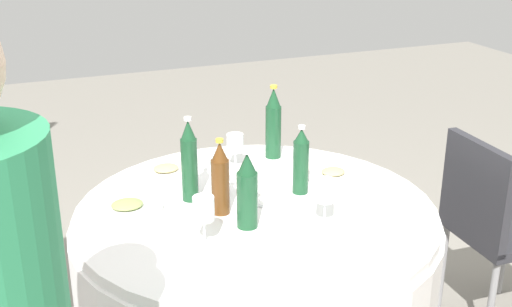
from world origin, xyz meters
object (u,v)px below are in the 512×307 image
object	(u,v)px
plate_west	(166,171)
bottle_dark_green_left	(273,124)
chair_near	(492,219)
bottle_dark_green_far	(247,191)
plate_south	(127,208)
wine_glass_right	(216,164)
plate_mid	(333,175)
bottle_dark_green_front	(189,162)
wine_glass_near	(325,192)
wine_glass_far	(204,211)
dining_table	(256,245)
wine_glass_front	(235,145)
bottle_brown_rear	(220,179)
bottle_dark_green_north	(301,162)

from	to	relation	value
plate_west	bottle_dark_green_left	bearing A→B (deg)	1.82
chair_near	bottle_dark_green_far	bearing A→B (deg)	-83.79
bottle_dark_green_far	plate_south	distance (m)	0.46
wine_glass_right	plate_mid	xyz separation A→B (m)	(0.47, -0.04, -0.10)
bottle_dark_green_front	wine_glass_near	size ratio (longest dim) A/B	1.92
wine_glass_far	plate_south	xyz separation A→B (m)	(-0.18, 0.33, -0.10)
dining_table	bottle_dark_green_front	xyz separation A→B (m)	(-0.20, 0.16, 0.30)
wine_glass_near	chair_near	world-z (taller)	wine_glass_near
bottle_dark_green_far	wine_glass_near	world-z (taller)	bottle_dark_green_far
wine_glass_front	wine_glass_near	xyz separation A→B (m)	(0.10, -0.60, 0.02)
wine_glass_right	plate_south	distance (m)	0.36
bottle_dark_green_left	wine_glass_right	xyz separation A→B (m)	(-0.34, -0.25, -0.03)
wine_glass_front	plate_south	distance (m)	0.56
wine_glass_far	plate_west	world-z (taller)	wine_glass_far
wine_glass_right	plate_mid	distance (m)	0.49
plate_mid	plate_south	distance (m)	0.82
bottle_brown_rear	bottle_dark_green_front	world-z (taller)	bottle_dark_green_front
wine_glass_front	wine_glass_right	xyz separation A→B (m)	(-0.15, -0.21, 0.02)
bottle_brown_rear	plate_mid	xyz separation A→B (m)	(0.51, 0.13, -0.12)
bottle_dark_green_north	plate_west	world-z (taller)	bottle_dark_green_north
bottle_dark_green_left	bottle_dark_green_north	size ratio (longest dim) A/B	1.19
wine_glass_far	chair_near	world-z (taller)	wine_glass_far
dining_table	wine_glass_front	world-z (taller)	wine_glass_front
chair_near	bottle_brown_rear	bearing A→B (deg)	-90.36
wine_glass_right	wine_glass_near	bearing A→B (deg)	-56.61
chair_near	plate_west	bearing A→B (deg)	-107.81
bottle_dark_green_left	bottle_dark_green_far	bearing A→B (deg)	-120.85
bottle_dark_green_far	wine_glass_near	size ratio (longest dim) A/B	1.68
bottle_dark_green_front	bottle_dark_green_far	bearing A→B (deg)	-67.07
bottle_brown_rear	wine_glass_far	world-z (taller)	bottle_brown_rear
bottle_dark_green_far	chair_near	bearing A→B (deg)	3.94
wine_glass_front	wine_glass_near	world-z (taller)	wine_glass_near
wine_glass_right	plate_mid	bearing A→B (deg)	-5.23
bottle_dark_green_left	wine_glass_front	distance (m)	0.20
dining_table	bottle_dark_green_north	size ratio (longest dim) A/B	4.98
bottle_dark_green_far	chair_near	xyz separation A→B (m)	(1.13, 0.08, -0.35)
bottle_dark_green_north	bottle_dark_green_far	xyz separation A→B (m)	(-0.28, -0.18, 0.01)
plate_west	chair_near	bearing A→B (deg)	-20.09
dining_table	wine_glass_right	bearing A→B (deg)	115.01
dining_table	wine_glass_right	size ratio (longest dim) A/B	8.46
bottle_dark_green_front	wine_glass_near	world-z (taller)	bottle_dark_green_front
dining_table	plate_south	size ratio (longest dim) A/B	5.31
wine_glass_near	dining_table	bearing A→B (deg)	129.87
wine_glass_front	bottle_dark_green_north	bearing A→B (deg)	-67.22
bottle_dark_green_left	bottle_dark_green_far	size ratio (longest dim) A/B	1.14
dining_table	bottle_brown_rear	xyz separation A→B (m)	(-0.13, 0.01, 0.28)
wine_glass_right	chair_near	xyz separation A→B (m)	(1.14, -0.23, -0.34)
dining_table	bottle_dark_green_north	distance (m)	0.35
bottle_dark_green_north	plate_west	size ratio (longest dim) A/B	1.19
bottle_dark_green_north	plate_south	size ratio (longest dim) A/B	1.07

